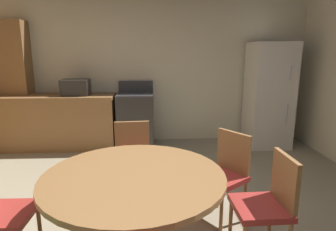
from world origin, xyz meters
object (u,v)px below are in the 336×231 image
(dining_table, at_px, (134,193))
(chair_northeast, at_px, (225,171))
(oven_range, at_px, (136,120))
(chair_north, at_px, (133,157))
(microwave, at_px, (76,87))
(refrigerator, at_px, (269,95))
(chair_east, at_px, (269,201))

(dining_table, relative_size, chair_northeast, 1.53)
(oven_range, distance_m, chair_north, 1.86)
(microwave, height_order, dining_table, microwave)
(refrigerator, height_order, microwave, refrigerator)
(microwave, xyz_separation_m, chair_northeast, (1.96, -2.27, -0.53))
(oven_range, height_order, microwave, microwave)
(refrigerator, height_order, chair_east, refrigerator)
(refrigerator, bearing_deg, chair_north, -140.52)
(dining_table, distance_m, chair_east, 1.03)
(dining_table, bearing_deg, chair_northeast, 36.19)
(chair_northeast, distance_m, chair_east, 0.61)
(microwave, distance_m, dining_table, 3.12)
(refrigerator, distance_m, chair_northeast, 2.59)
(oven_range, bearing_deg, chair_northeast, -66.53)
(chair_north, bearing_deg, chair_northeast, 60.77)
(refrigerator, distance_m, dining_table, 3.54)
(refrigerator, distance_m, chair_north, 2.87)
(dining_table, xyz_separation_m, chair_east, (1.03, 0.03, -0.11))
(refrigerator, height_order, chair_northeast, refrigerator)
(chair_east, bearing_deg, chair_north, -43.51)
(chair_north, bearing_deg, refrigerator, 124.82)
(oven_range, height_order, chair_east, oven_range)
(oven_range, xyz_separation_m, chair_north, (0.08, -1.86, 0.03))
(dining_table, height_order, chair_northeast, chair_northeast)
(chair_northeast, distance_m, chair_north, 1.00)
(microwave, relative_size, chair_north, 0.51)
(microwave, relative_size, chair_east, 0.51)
(microwave, bearing_deg, oven_range, 0.21)
(oven_range, height_order, chair_northeast, oven_range)
(chair_northeast, height_order, chair_north, same)
(refrigerator, xyz_separation_m, dining_table, (-2.11, -2.83, -0.27))
(chair_east, bearing_deg, oven_range, -69.10)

